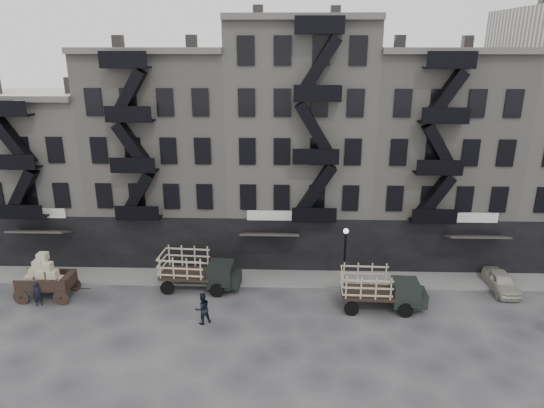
{
  "coord_description": "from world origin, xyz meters",
  "views": [
    {
      "loc": [
        -0.86,
        -26.69,
        15.62
      ],
      "look_at": [
        -1.83,
        4.0,
        5.43
      ],
      "focal_mm": 32.0,
      "sensor_mm": 36.0,
      "label": 1
    }
  ],
  "objects_px": {
    "wagon": "(44,273)",
    "stake_truck_west": "(198,268)",
    "pedestrian_west": "(38,294)",
    "pedestrian_mid": "(202,309)",
    "stake_truck_east": "(381,287)",
    "car_east": "(501,282)"
  },
  "relations": [
    {
      "from": "stake_truck_west",
      "to": "stake_truck_east",
      "type": "height_order",
      "value": "stake_truck_west"
    },
    {
      "from": "pedestrian_west",
      "to": "stake_truck_east",
      "type": "bearing_deg",
      "value": -34.08
    },
    {
      "from": "stake_truck_east",
      "to": "car_east",
      "type": "relative_size",
      "value": 1.41
    },
    {
      "from": "pedestrian_west",
      "to": "pedestrian_mid",
      "type": "xyz_separation_m",
      "value": [
        10.61,
        -1.69,
        0.16
      ]
    },
    {
      "from": "car_east",
      "to": "pedestrian_mid",
      "type": "distance_m",
      "value": 19.66
    },
    {
      "from": "pedestrian_mid",
      "to": "pedestrian_west",
      "type": "bearing_deg",
      "value": -41.12
    },
    {
      "from": "stake_truck_west",
      "to": "wagon",
      "type": "bearing_deg",
      "value": -166.73
    },
    {
      "from": "stake_truck_west",
      "to": "pedestrian_west",
      "type": "height_order",
      "value": "stake_truck_west"
    },
    {
      "from": "stake_truck_east",
      "to": "car_east",
      "type": "bearing_deg",
      "value": 18.85
    },
    {
      "from": "pedestrian_west",
      "to": "pedestrian_mid",
      "type": "distance_m",
      "value": 10.74
    },
    {
      "from": "car_east",
      "to": "pedestrian_mid",
      "type": "height_order",
      "value": "pedestrian_mid"
    },
    {
      "from": "stake_truck_east",
      "to": "pedestrian_west",
      "type": "xyz_separation_m",
      "value": [
        -21.26,
        -0.36,
        -0.67
      ]
    },
    {
      "from": "car_east",
      "to": "pedestrian_west",
      "type": "height_order",
      "value": "pedestrian_west"
    },
    {
      "from": "stake_truck_west",
      "to": "stake_truck_east",
      "type": "distance_m",
      "value": 11.85
    },
    {
      "from": "wagon",
      "to": "pedestrian_west",
      "type": "xyz_separation_m",
      "value": [
        -0.02,
        -1.0,
        -0.92
      ]
    },
    {
      "from": "wagon",
      "to": "stake_truck_west",
      "type": "relative_size",
      "value": 0.66
    },
    {
      "from": "stake_truck_west",
      "to": "stake_truck_east",
      "type": "xyz_separation_m",
      "value": [
        11.65,
        -2.18,
        -0.03
      ]
    },
    {
      "from": "stake_truck_west",
      "to": "car_east",
      "type": "bearing_deg",
      "value": 5.19
    },
    {
      "from": "wagon",
      "to": "car_east",
      "type": "relative_size",
      "value": 0.96
    },
    {
      "from": "pedestrian_mid",
      "to": "car_east",
      "type": "bearing_deg",
      "value": 161.5
    },
    {
      "from": "wagon",
      "to": "stake_truck_west",
      "type": "distance_m",
      "value": 9.71
    },
    {
      "from": "stake_truck_east",
      "to": "car_east",
      "type": "distance_m",
      "value": 8.87
    }
  ]
}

